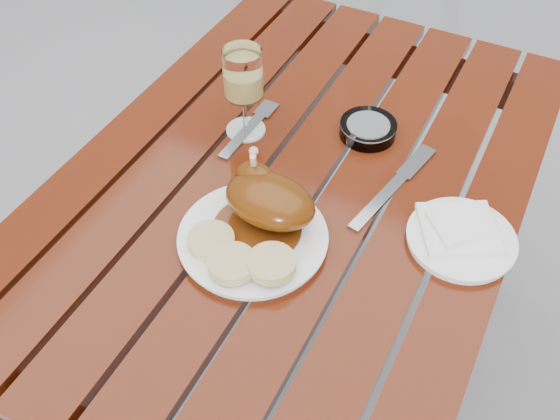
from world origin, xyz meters
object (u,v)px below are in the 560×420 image
object	(u,v)px
table	(293,291)
dinner_plate	(253,238)
ashtray	(368,129)
wine_glass	(244,93)
side_plate	(461,239)

from	to	relation	value
table	dinner_plate	distance (m)	0.42
table	dinner_plate	xyz separation A→B (m)	(0.01, -0.18, 0.38)
table	ashtray	xyz separation A→B (m)	(0.08, 0.16, 0.39)
wine_glass	side_plate	world-z (taller)	wine_glass
dinner_plate	side_plate	world-z (taller)	dinner_plate
side_plate	ashtray	bearing A→B (deg)	142.25
dinner_plate	ashtray	distance (m)	0.35
dinner_plate	wine_glass	xyz separation A→B (m)	(-0.15, 0.24, 0.08)
table	side_plate	xyz separation A→B (m)	(0.32, -0.02, 0.38)
table	dinner_plate	world-z (taller)	dinner_plate
ashtray	wine_glass	bearing A→B (deg)	-155.58
dinner_plate	side_plate	xyz separation A→B (m)	(0.31, 0.16, -0.00)
table	wine_glass	bearing A→B (deg)	155.66
dinner_plate	ashtray	world-z (taller)	ashtray
wine_glass	ashtray	xyz separation A→B (m)	(0.22, 0.10, -0.08)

